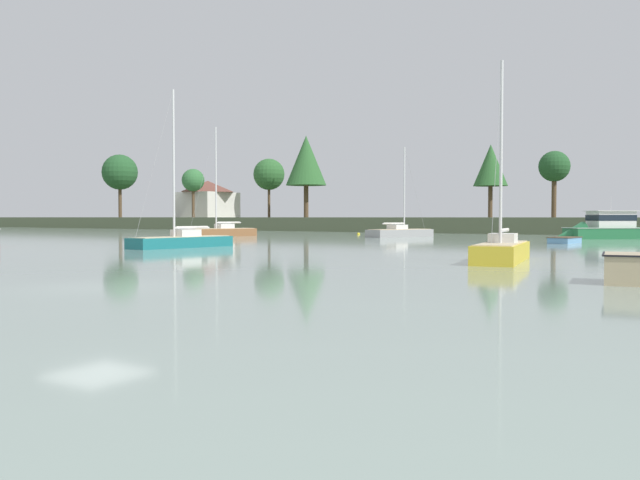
% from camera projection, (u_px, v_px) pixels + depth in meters
% --- Properties ---
extents(ground_plane, '(516.54, 516.54, 0.00)m').
position_uv_depth(ground_plane, '(98.00, 287.00, 18.71)').
color(ground_plane, gray).
extents(far_shore_bank, '(232.44, 41.67, 1.96)m').
position_uv_depth(far_shore_bank, '(609.00, 225.00, 90.07)').
color(far_shore_bank, '#4C563D').
rests_on(far_shore_bank, ground).
extents(sailboat_teal, '(2.64, 7.63, 10.70)m').
position_uv_depth(sailboat_teal, '(182.00, 244.00, 43.25)').
color(sailboat_teal, '#196B70').
rests_on(sailboat_teal, ground).
extents(sailboat_grey, '(4.64, 7.72, 9.58)m').
position_uv_depth(sailboat_grey, '(400.00, 235.00, 66.45)').
color(sailboat_grey, gray).
rests_on(sailboat_grey, ground).
extents(sailboat_wood, '(3.72, 8.08, 11.75)m').
position_uv_depth(sailboat_wood, '(221.00, 234.00, 68.20)').
color(sailboat_wood, brown).
rests_on(sailboat_wood, ground).
extents(sailboat_yellow, '(2.93, 7.02, 9.40)m').
position_uv_depth(sailboat_yellow, '(502.00, 257.00, 29.57)').
color(sailboat_yellow, gold).
rests_on(sailboat_yellow, ground).
extents(dinghy_skyblue, '(2.00, 3.66, 0.66)m').
position_uv_depth(dinghy_skyblue, '(565.00, 241.00, 50.44)').
color(dinghy_skyblue, '#669ECC').
rests_on(dinghy_skyblue, ground).
extents(cruiser_green, '(9.60, 8.43, 5.07)m').
position_uv_depth(cruiser_green, '(604.00, 232.00, 60.47)').
color(cruiser_green, '#236B3D').
rests_on(cruiser_green, ground).
extents(mooring_buoy_yellow, '(0.35, 0.35, 0.40)m').
position_uv_depth(mooring_buoy_yellow, '(358.00, 234.00, 75.13)').
color(mooring_buoy_yellow, yellow).
rests_on(mooring_buoy_yellow, ground).
extents(shore_tree_center, '(7.20, 7.20, 12.85)m').
position_uv_depth(shore_tree_center, '(120.00, 172.00, 134.87)').
color(shore_tree_center, brown).
rests_on(shore_tree_center, far_shore_bank).
extents(shore_tree_far_right, '(4.36, 4.36, 9.45)m').
position_uv_depth(shore_tree_far_right, '(554.00, 167.00, 93.62)').
color(shore_tree_far_right, brown).
rests_on(shore_tree_far_right, far_shore_bank).
extents(shore_tree_inland_a, '(5.58, 5.58, 10.46)m').
position_uv_depth(shore_tree_inland_a, '(269.00, 175.00, 117.54)').
color(shore_tree_inland_a, brown).
rests_on(shore_tree_inland_a, far_shore_bank).
extents(shore_tree_inland_c, '(3.83, 3.83, 8.23)m').
position_uv_depth(shore_tree_inland_c, '(193.00, 181.00, 111.89)').
color(shore_tree_inland_c, brown).
rests_on(shore_tree_inland_c, far_shore_bank).
extents(shore_tree_right_mid, '(4.85, 4.85, 10.41)m').
position_uv_depth(shore_tree_right_mid, '(491.00, 166.00, 93.91)').
color(shore_tree_right_mid, brown).
rests_on(shore_tree_right_mid, far_shore_bank).
extents(shore_tree_left, '(6.82, 6.82, 13.73)m').
position_uv_depth(shore_tree_left, '(306.00, 161.00, 110.66)').
color(shore_tree_left, brown).
rests_on(shore_tree_left, far_shore_bank).
extents(cottage_near_water, '(8.49, 9.54, 6.60)m').
position_uv_depth(cottage_near_water, '(208.00, 198.00, 119.04)').
color(cottage_near_water, silver).
rests_on(cottage_near_water, far_shore_bank).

